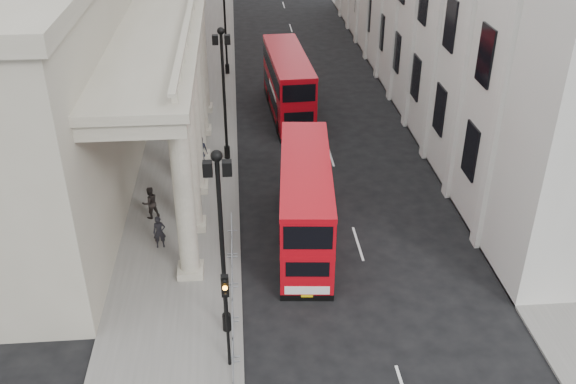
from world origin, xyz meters
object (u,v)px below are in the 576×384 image
at_px(lamp_post_south, 221,234).
at_px(lamp_post_north, 225,17).
at_px(pedestrian_c, 200,149).
at_px(traffic_light, 226,305).
at_px(pedestrian_b, 150,203).
at_px(pedestrian_a, 159,232).
at_px(lamp_post_mid, 224,86).
at_px(bus_far, 288,83).
at_px(bus_near, 305,201).

xyz_separation_m(lamp_post_south, lamp_post_north, (0.00, 32.00, 0.00)).
bearing_deg(pedestrian_c, traffic_light, -97.24).
height_order(lamp_post_south, pedestrian_b, lamp_post_south).
xyz_separation_m(pedestrian_a, pedestrian_c, (1.67, 9.13, 0.04)).
xyz_separation_m(lamp_post_mid, bus_far, (4.44, 7.21, -2.59)).
distance_m(lamp_post_north, bus_near, 25.80).
bearing_deg(pedestrian_c, bus_far, 38.74).
relative_size(traffic_light, bus_far, 0.41).
xyz_separation_m(bus_far, pedestrian_b, (-8.49, -14.01, -1.30)).
xyz_separation_m(lamp_post_mid, bus_near, (3.96, -9.35, -2.65)).
xyz_separation_m(lamp_post_mid, pedestrian_a, (-3.31, -9.62, -3.94)).
bearing_deg(bus_near, bus_far, 93.22).
relative_size(lamp_post_mid, lamp_post_north, 1.00).
xyz_separation_m(traffic_light, pedestrian_b, (-4.15, 11.22, -2.08)).
bearing_deg(lamp_post_mid, lamp_post_south, -90.00).
height_order(pedestrian_a, pedestrian_b, pedestrian_b).
bearing_deg(pedestrian_a, lamp_post_south, -71.47).
bearing_deg(pedestrian_b, pedestrian_c, -137.60).
xyz_separation_m(bus_far, pedestrian_c, (-6.09, -7.70, -1.31)).
bearing_deg(lamp_post_south, lamp_post_north, 90.00).
bearing_deg(bus_far, pedestrian_c, -131.63).
relative_size(lamp_post_north, bus_far, 0.80).
relative_size(lamp_post_north, bus_near, 0.82).
bearing_deg(lamp_post_south, traffic_light, -87.16).
bearing_deg(bus_near, pedestrian_c, 127.18).
bearing_deg(traffic_light, lamp_post_south, 92.84).
xyz_separation_m(lamp_post_south, traffic_light, (0.10, -2.02, -1.80)).
distance_m(lamp_post_south, pedestrian_a, 8.20).
relative_size(lamp_post_south, lamp_post_mid, 1.00).
bearing_deg(pedestrian_c, lamp_post_north, 71.39).
xyz_separation_m(lamp_post_north, pedestrian_b, (-4.05, -22.80, -3.89)).
height_order(lamp_post_south, bus_far, lamp_post_south).
bearing_deg(bus_near, lamp_post_north, 103.78).
bearing_deg(lamp_post_north, pedestrian_c, -95.69).
relative_size(traffic_light, pedestrian_a, 2.52).
bearing_deg(pedestrian_b, lamp_post_south, 86.97).
bearing_deg(pedestrian_c, pedestrian_b, -123.76).
distance_m(lamp_post_mid, bus_near, 10.50).
xyz_separation_m(lamp_post_north, pedestrian_c, (-1.64, -16.48, -3.90)).
distance_m(lamp_post_mid, traffic_light, 18.11).
bearing_deg(pedestrian_a, bus_near, -6.80).
xyz_separation_m(lamp_post_mid, pedestrian_c, (-1.64, -0.48, -3.90)).
xyz_separation_m(pedestrian_b, pedestrian_c, (2.40, 6.31, -0.01)).
xyz_separation_m(lamp_post_south, pedestrian_c, (-1.64, 15.52, -3.90)).
height_order(traffic_light, pedestrian_c, traffic_light).
height_order(lamp_post_north, pedestrian_c, lamp_post_north).
height_order(lamp_post_south, lamp_post_north, same).
bearing_deg(bus_near, traffic_light, -109.10).
bearing_deg(bus_far, lamp_post_north, 113.54).
xyz_separation_m(bus_far, pedestrian_a, (-7.75, -16.83, -1.35)).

